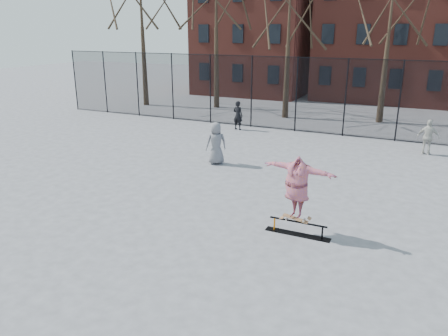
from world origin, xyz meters
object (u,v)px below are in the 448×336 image
at_px(skate_rail, 298,229).
at_px(bystander_black, 238,115).
at_px(bystander_white, 428,137).
at_px(skateboard, 295,219).
at_px(skater, 297,188).
at_px(bystander_grey, 216,143).

xyz_separation_m(skate_rail, bystander_black, (-6.73, 11.25, 0.64)).
height_order(skate_rail, bystander_white, bystander_white).
height_order(skateboard, skater, skater).
relative_size(skater, bystander_grey, 1.19).
height_order(bystander_grey, bystander_black, bystander_grey).
bearing_deg(skater, bystander_black, 130.03).
xyz_separation_m(skateboard, bystander_grey, (-4.87, 4.96, 0.43)).
xyz_separation_m(skateboard, skater, (0.00, 0.00, 0.89)).
xyz_separation_m(skate_rail, skater, (-0.08, 0.00, 1.18)).
distance_m(skateboard, skater, 0.89).
bearing_deg(bystander_black, bystander_grey, 113.65).
distance_m(skate_rail, skateboard, 0.30).
bearing_deg(skateboard, bystander_black, 120.56).
bearing_deg(bystander_grey, bystander_black, -112.77).
bearing_deg(skate_rail, bystander_white, 73.99).
bearing_deg(skateboard, skater, 90.00).
height_order(skate_rail, skateboard, skateboard).
bearing_deg(skate_rail, bystander_black, 120.87).
distance_m(skater, bystander_white, 10.72).
xyz_separation_m(skateboard, bystander_white, (3.03, 10.26, 0.35)).
relative_size(skater, bystander_white, 1.32).
height_order(skater, bystander_white, skater).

